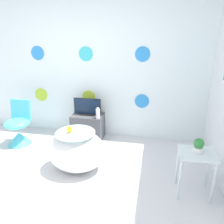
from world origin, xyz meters
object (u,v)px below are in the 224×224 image
Objects in this scene: chair at (18,130)px; vase at (98,113)px; tv at (87,108)px; bathtub at (76,150)px; potted_plant_left at (199,146)px.

chair reaches higher than vase.
tv is at bearing 21.93° from chair.
tv is (-0.14, 0.99, 0.30)m from bathtub.
tv is at bearing 144.97° from potted_plant_left.
vase is 1.82m from potted_plant_left.
tv reaches higher than bathtub.
vase is at bearing 13.52° from chair.
potted_plant_left is (2.83, -0.74, 0.40)m from chair.
bathtub is 1.07× the size of chair.
vase is (0.09, 0.86, 0.25)m from bathtub.
potted_plant_left is (1.70, -1.19, 0.05)m from tv.
potted_plant_left is at bearing -35.03° from tv.
potted_plant_left reaches higher than bathtub.
potted_plant_left is at bearing -35.90° from vase.
vase is 1.09× the size of potted_plant_left.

